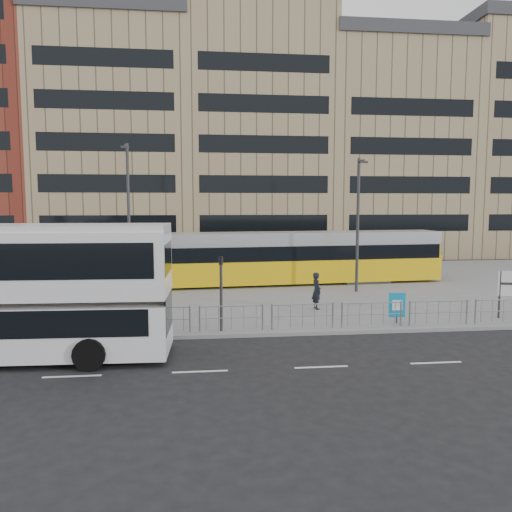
{
  "coord_description": "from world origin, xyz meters",
  "views": [
    {
      "loc": [
        -1.97,
        -19.72,
        5.39
      ],
      "look_at": [
        0.95,
        6.0,
        2.69
      ],
      "focal_mm": 35.0,
      "sensor_mm": 36.0,
      "label": 1
    }
  ],
  "objects": [
    {
      "name": "ground",
      "position": [
        0.0,
        0.0,
        0.0
      ],
      "size": [
        120.0,
        120.0,
        0.0
      ],
      "primitive_type": "plane",
      "color": "black",
      "rests_on": "ground"
    },
    {
      "name": "plaza",
      "position": [
        0.0,
        12.0,
        0.07
      ],
      "size": [
        64.0,
        24.0,
        0.15
      ],
      "primitive_type": "cube",
      "color": "slate",
      "rests_on": "ground"
    },
    {
      "name": "kerb",
      "position": [
        0.0,
        0.05,
        0.07
      ],
      "size": [
        64.0,
        0.25,
        0.17
      ],
      "primitive_type": "cube",
      "color": "gray",
      "rests_on": "ground"
    },
    {
      "name": "building_row",
      "position": [
        1.55,
        34.27,
        12.91
      ],
      "size": [
        70.4,
        18.4,
        31.2
      ],
      "color": "maroon",
      "rests_on": "ground"
    },
    {
      "name": "pedestrian_barrier",
      "position": [
        2.0,
        0.5,
        0.98
      ],
      "size": [
        32.07,
        0.07,
        1.1
      ],
      "color": "gray",
      "rests_on": "plaza"
    },
    {
      "name": "road_markings",
      "position": [
        1.0,
        -4.0,
        0.01
      ],
      "size": [
        62.0,
        0.12,
        0.01
      ],
      "primitive_type": "cube",
      "color": "white",
      "rests_on": "ground"
    },
    {
      "name": "tram",
      "position": [
        -0.3,
        12.13,
        1.86
      ],
      "size": [
        29.04,
        5.1,
        3.41
      ],
      "rotation": [
        0.0,
        0.0,
        0.08
      ],
      "color": "#E4B30C",
      "rests_on": "plaza"
    },
    {
      "name": "ad_panel",
      "position": [
        6.64,
        1.03,
        0.94
      ],
      "size": [
        0.72,
        0.14,
        1.35
      ],
      "rotation": [
        0.0,
        0.0,
        -0.12
      ],
      "color": "#2D2D30",
      "rests_on": "plaza"
    },
    {
      "name": "pedestrian",
      "position": [
        3.82,
        4.37,
        1.08
      ],
      "size": [
        0.54,
        0.73,
        1.85
      ],
      "primitive_type": "imported",
      "rotation": [
        0.0,
        0.0,
        1.72
      ],
      "color": "black",
      "rests_on": "plaza"
    },
    {
      "name": "traffic_light_west",
      "position": [
        -1.11,
        0.59,
        2.12
      ],
      "size": [
        0.2,
        0.23,
        3.1
      ],
      "rotation": [
        0.0,
        0.0,
        -0.17
      ],
      "color": "#2D2D30",
      "rests_on": "plaza"
    },
    {
      "name": "lamp_post_west",
      "position": [
        -6.21,
        11.12,
        4.95
      ],
      "size": [
        0.45,
        1.04,
        8.84
      ],
      "color": "#2D2D30",
      "rests_on": "plaza"
    },
    {
      "name": "lamp_post_east",
      "position": [
        7.38,
        8.97,
        4.48
      ],
      "size": [
        0.45,
        1.04,
        7.92
      ],
      "color": "#2D2D30",
      "rests_on": "plaza"
    }
  ]
}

